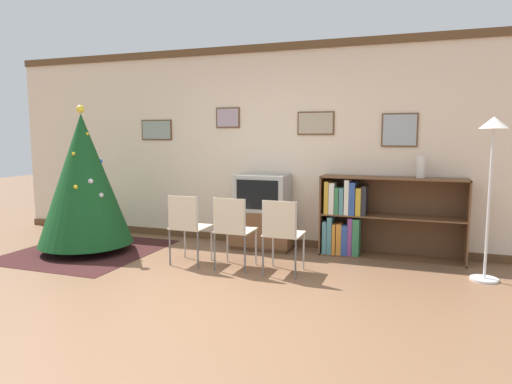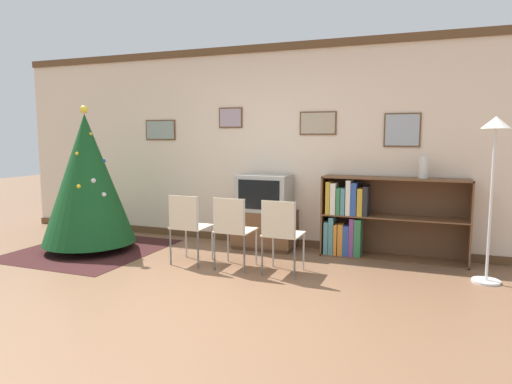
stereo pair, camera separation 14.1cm
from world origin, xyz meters
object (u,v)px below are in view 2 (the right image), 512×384
(television, at_px, (265,193))
(folding_chair_center, at_px, (232,228))
(tv_console, at_px, (265,229))
(bookshelf, at_px, (367,218))
(christmas_tree, at_px, (87,179))
(vase, at_px, (423,167))
(folding_chair_left, at_px, (188,225))
(folding_chair_right, at_px, (281,232))
(standing_lamp, at_px, (494,156))

(television, height_order, folding_chair_center, television)
(tv_console, xyz_separation_m, television, (-0.00, -0.00, 0.49))
(folding_chair_center, bearing_deg, bookshelf, 39.86)
(tv_console, bearing_deg, television, -90.00)
(christmas_tree, relative_size, vase, 7.24)
(folding_chair_center, height_order, bookshelf, bookshelf)
(christmas_tree, distance_m, folding_chair_center, 2.16)
(folding_chair_center, xyz_separation_m, bookshelf, (1.32, 1.10, 0.01))
(television, xyz_separation_m, folding_chair_center, (0.00, -1.04, -0.27))
(folding_chair_left, distance_m, folding_chair_center, 0.57)
(folding_chair_right, xyz_separation_m, vase, (1.38, 1.15, 0.65))
(christmas_tree, bearing_deg, television, 23.65)
(tv_console, height_order, vase, vase)
(folding_chair_left, relative_size, vase, 3.18)
(folding_chair_left, distance_m, standing_lamp, 3.32)
(folding_chair_left, distance_m, bookshelf, 2.18)
(christmas_tree, xyz_separation_m, tv_console, (2.10, 0.92, -0.68))
(christmas_tree, relative_size, folding_chair_right, 2.28)
(christmas_tree, relative_size, tv_console, 2.32)
(christmas_tree, bearing_deg, tv_console, 23.71)
(tv_console, xyz_separation_m, standing_lamp, (2.61, -0.52, 1.04))
(standing_lamp, bearing_deg, tv_console, 168.67)
(folding_chair_right, bearing_deg, vase, 39.67)
(tv_console, relative_size, television, 1.18)
(television, xyz_separation_m, folding_chair_right, (0.57, -1.04, -0.27))
(vase, height_order, standing_lamp, standing_lamp)
(christmas_tree, distance_m, television, 2.30)
(television, relative_size, folding_chair_right, 0.83)
(television, bearing_deg, vase, 3.13)
(christmas_tree, xyz_separation_m, television, (2.10, 0.92, -0.19))
(folding_chair_right, distance_m, bookshelf, 1.33)
(christmas_tree, bearing_deg, standing_lamp, 4.85)
(television, bearing_deg, tv_console, 90.00)
(television, bearing_deg, standing_lamp, -11.28)
(tv_console, relative_size, folding_chair_right, 0.98)
(folding_chair_right, xyz_separation_m, bookshelf, (0.75, 1.10, 0.01))
(standing_lamp, bearing_deg, television, 168.72)
(folding_chair_left, distance_m, folding_chair_right, 1.14)
(christmas_tree, height_order, vase, christmas_tree)
(tv_console, distance_m, bookshelf, 1.34)
(folding_chair_right, height_order, standing_lamp, standing_lamp)
(folding_chair_center, distance_m, bookshelf, 1.72)
(vase, bearing_deg, tv_console, -176.95)
(folding_chair_center, bearing_deg, folding_chair_left, 180.00)
(folding_chair_center, relative_size, standing_lamp, 0.49)
(folding_chair_left, xyz_separation_m, vase, (2.52, 1.15, 0.65))
(bookshelf, xyz_separation_m, vase, (0.63, 0.05, 0.64))
(folding_chair_left, height_order, folding_chair_center, same)
(folding_chair_left, bearing_deg, television, 61.37)
(tv_console, xyz_separation_m, bookshelf, (1.32, 0.06, 0.23))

